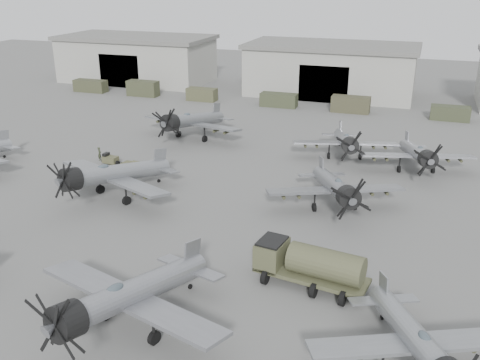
% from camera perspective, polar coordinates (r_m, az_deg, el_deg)
% --- Properties ---
extents(ground, '(220.00, 220.00, 0.00)m').
position_cam_1_polar(ground, '(40.37, -6.22, -8.81)').
color(ground, '#5A5A58').
rests_on(ground, ground).
extents(hangar_left, '(29.00, 14.80, 8.70)m').
position_cam_1_polar(hangar_left, '(108.69, -10.94, 12.63)').
color(hangar_left, '#99988F').
rests_on(hangar_left, ground).
extents(hangar_center, '(29.00, 14.80, 8.70)m').
position_cam_1_polar(hangar_center, '(95.92, 9.69, 11.58)').
color(hangar_center, '#99988F').
rests_on(hangar_center, ground).
extents(support_truck_0, '(5.98, 2.20, 2.11)m').
position_cam_1_polar(support_truck_0, '(100.82, -15.65, 9.65)').
color(support_truck_0, '#383B26').
rests_on(support_truck_0, ground).
extents(support_truck_1, '(5.42, 2.20, 2.61)m').
position_cam_1_polar(support_truck_1, '(95.26, -10.31, 9.59)').
color(support_truck_1, '#373A26').
rests_on(support_truck_1, ground).
extents(support_truck_2, '(4.96, 2.20, 2.06)m').
position_cam_1_polar(support_truck_2, '(90.54, -4.09, 9.10)').
color(support_truck_2, '#42432C').
rests_on(support_truck_2, ground).
extents(support_truck_3, '(5.84, 2.20, 2.14)m').
position_cam_1_polar(support_truck_3, '(86.31, 4.16, 8.51)').
color(support_truck_3, '#353A26').
rests_on(support_truck_3, ground).
extents(support_truck_4, '(5.80, 2.20, 2.47)m').
position_cam_1_polar(support_truck_4, '(84.18, 11.72, 7.91)').
color(support_truck_4, '#3B3926').
rests_on(support_truck_4, ground).
extents(support_truck_5, '(5.46, 2.20, 2.07)m').
position_cam_1_polar(support_truck_5, '(83.73, 21.50, 6.65)').
color(support_truck_5, '#343925').
rests_on(support_truck_5, ground).
extents(aircraft_near_1, '(13.58, 12.23, 5.42)m').
position_cam_1_polar(aircraft_near_1, '(32.66, -12.18, -12.08)').
color(aircraft_near_1, gray).
rests_on(aircraft_near_1, ground).
extents(aircraft_near_2, '(11.26, 10.22, 4.62)m').
position_cam_1_polar(aircraft_near_2, '(30.68, 18.46, -16.10)').
color(aircraft_near_2, gray).
rests_on(aircraft_near_2, ground).
extents(aircraft_mid_1, '(13.47, 12.18, 5.47)m').
position_cam_1_polar(aircraft_mid_1, '(51.37, -13.71, 0.56)').
color(aircraft_mid_1, gray).
rests_on(aircraft_mid_1, ground).
extents(aircraft_mid_2, '(12.08, 10.95, 4.95)m').
position_cam_1_polar(aircraft_mid_2, '(48.30, 10.22, -0.81)').
color(aircraft_mid_2, gray).
rests_on(aircraft_mid_2, ground).
extents(aircraft_far_0, '(13.82, 12.44, 5.49)m').
position_cam_1_polar(aircraft_far_0, '(68.54, -5.34, 6.31)').
color(aircraft_far_0, gray).
rests_on(aircraft_far_0, ground).
extents(aircraft_far_1, '(11.96, 10.77, 4.77)m').
position_cam_1_polar(aircraft_far_1, '(59.76, 18.48, 2.67)').
color(aircraft_far_1, gray).
rests_on(aircraft_far_1, ground).
extents(aircraft_extra_40, '(11.96, 10.77, 4.77)m').
position_cam_1_polar(aircraft_extra_40, '(62.17, 11.20, 4.09)').
color(aircraft_extra_40, gray).
rests_on(aircraft_extra_40, ground).
extents(fuel_tanker, '(8.04, 3.70, 2.99)m').
position_cam_1_polar(fuel_tanker, '(37.05, 7.48, -8.78)').
color(fuel_tanker, '#45472E').
rests_on(fuel_tanker, ground).
extents(tug_trailer, '(6.22, 1.83, 1.24)m').
position_cam_1_polar(tug_trailer, '(60.94, -12.66, 1.93)').
color(tug_trailer, '#48482F').
rests_on(tug_trailer, ground).
extents(ground_crew, '(0.54, 0.66, 1.58)m').
position_cam_1_polar(ground_crew, '(63.10, -14.75, 2.73)').
color(ground_crew, '#323824').
rests_on(ground_crew, ground).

